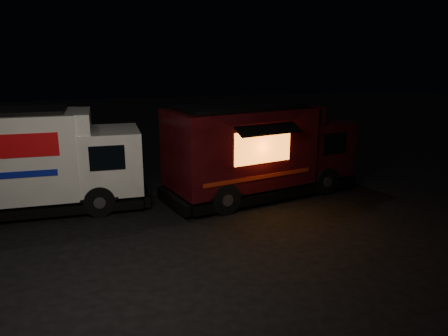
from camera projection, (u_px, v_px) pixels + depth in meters
ground at (173, 235)px, 12.34m from camera, size 80.00×80.00×0.00m
white_truck at (29, 161)px, 13.88m from camera, size 7.35×2.58×3.32m
red_truck at (261, 150)px, 15.54m from camera, size 7.51×4.28×3.30m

